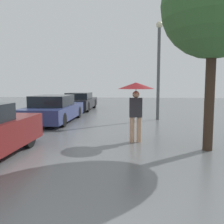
{
  "coord_description": "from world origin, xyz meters",
  "views": [
    {
      "loc": [
        0.45,
        -1.65,
        1.71
      ],
      "look_at": [
        -0.18,
        5.64,
        0.89
      ],
      "focal_mm": 40.0,
      "sensor_mm": 36.0,
      "label": 1
    }
  ],
  "objects_px": {
    "parked_car_farthest": "(80,102)",
    "street_lamp": "(159,62)",
    "tree": "(213,7)",
    "pedestrian": "(136,94)",
    "parked_car_middle": "(54,109)"
  },
  "relations": [
    {
      "from": "parked_car_farthest",
      "to": "street_lamp",
      "type": "height_order",
      "value": "street_lamp"
    },
    {
      "from": "tree",
      "to": "street_lamp",
      "type": "bearing_deg",
      "value": 97.79
    },
    {
      "from": "pedestrian",
      "to": "tree",
      "type": "bearing_deg",
      "value": -22.21
    },
    {
      "from": "parked_car_farthest",
      "to": "tree",
      "type": "height_order",
      "value": "tree"
    },
    {
      "from": "pedestrian",
      "to": "tree",
      "type": "height_order",
      "value": "tree"
    },
    {
      "from": "parked_car_middle",
      "to": "parked_car_farthest",
      "type": "relative_size",
      "value": 1.04
    },
    {
      "from": "pedestrian",
      "to": "street_lamp",
      "type": "bearing_deg",
      "value": 77.11
    },
    {
      "from": "parked_car_middle",
      "to": "tree",
      "type": "height_order",
      "value": "tree"
    },
    {
      "from": "pedestrian",
      "to": "parked_car_middle",
      "type": "distance_m",
      "value": 5.27
    },
    {
      "from": "parked_car_middle",
      "to": "parked_car_farthest",
      "type": "xyz_separation_m",
      "value": [
        0.02,
        5.36,
        -0.01
      ]
    },
    {
      "from": "tree",
      "to": "parked_car_middle",
      "type": "bearing_deg",
      "value": 141.19
    },
    {
      "from": "parked_car_middle",
      "to": "tree",
      "type": "distance_m",
      "value": 7.72
    },
    {
      "from": "parked_car_farthest",
      "to": "street_lamp",
      "type": "relative_size",
      "value": 0.94
    },
    {
      "from": "pedestrian",
      "to": "parked_car_farthest",
      "type": "distance_m",
      "value": 9.79
    },
    {
      "from": "parked_car_farthest",
      "to": "tree",
      "type": "distance_m",
      "value": 11.65
    }
  ]
}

